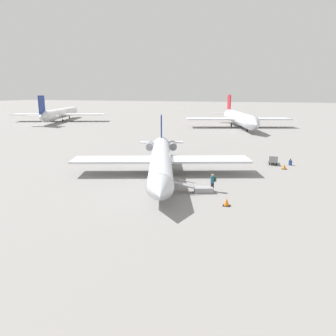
% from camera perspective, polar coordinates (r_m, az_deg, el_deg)
% --- Properties ---
extents(ground_plane, '(600.00, 600.00, 0.00)m').
position_cam_1_polar(ground_plane, '(37.75, -1.22, -1.27)').
color(ground_plane, gray).
extents(airplane_main, '(26.41, 20.66, 6.08)m').
position_cam_1_polar(airplane_main, '(38.17, -1.22, 1.69)').
color(airplane_main, silver).
rests_on(airplane_main, ground).
extents(airplane_far_left, '(37.72, 29.58, 8.48)m').
position_cam_1_polar(airplane_far_left, '(115.56, -18.30, 9.02)').
color(airplane_far_left, white).
rests_on(airplane_far_left, ground).
extents(airplane_far_center, '(35.93, 27.94, 8.61)m').
position_cam_1_polar(airplane_far_center, '(91.43, 12.18, 8.52)').
color(airplane_far_center, silver).
rests_on(airplane_far_center, ground).
extents(boarding_stairs, '(2.42, 4.10, 1.57)m').
position_cam_1_polar(boarding_stairs, '(31.50, 5.47, -3.56)').
color(boarding_stairs, '#99999E').
rests_on(boarding_stairs, ground).
extents(passenger, '(0.44, 0.57, 1.74)m').
position_cam_1_polar(passenger, '(31.73, 7.81, -2.29)').
color(passenger, '#23232D').
rests_on(passenger, ground).
extents(luggage_cart, '(2.31, 1.35, 1.22)m').
position_cam_1_polar(luggage_cart, '(45.69, 17.78, 1.22)').
color(luggage_cart, gray).
rests_on(luggage_cart, ground).
extents(suitcase, '(0.41, 0.41, 0.88)m').
position_cam_1_polar(suitcase, '(45.74, 20.53, 0.86)').
color(suitcase, navy).
rests_on(suitcase, ground).
extents(traffic_cone_near_stairs, '(0.61, 0.61, 0.67)m').
position_cam_1_polar(traffic_cone_near_stairs, '(28.10, 10.17, -5.89)').
color(traffic_cone_near_stairs, black).
rests_on(traffic_cone_near_stairs, ground).
extents(traffic_cone_near_cart, '(0.59, 0.59, 0.65)m').
position_cam_1_polar(traffic_cone_near_cart, '(43.19, 19.61, 0.22)').
color(traffic_cone_near_cart, black).
rests_on(traffic_cone_near_cart, ground).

